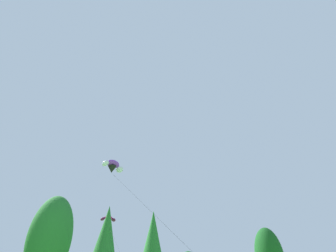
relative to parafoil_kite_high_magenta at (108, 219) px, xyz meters
The scene contains 5 objects.
treeline_tree_e 8.35m from the parafoil_kite_high_magenta, behind, with size 5.66×5.66×14.30m.
treeline_tree_f 3.61m from the parafoil_kite_high_magenta, 103.81° to the right, with size 4.62×4.62×13.71m.
treeline_tree_g 8.83m from the parafoil_kite_high_magenta, 10.43° to the left, with size 4.82×4.82×14.62m.
parafoil_kite_high_magenta is the anchor object (origin of this frame).
parafoil_kite_mid_purple 12.34m from the parafoil_kite_high_magenta, 105.23° to the right, with size 8.41×14.53×14.75m.
Camera 1 is at (-10.50, 8.00, 2.30)m, focal length 27.49 mm.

